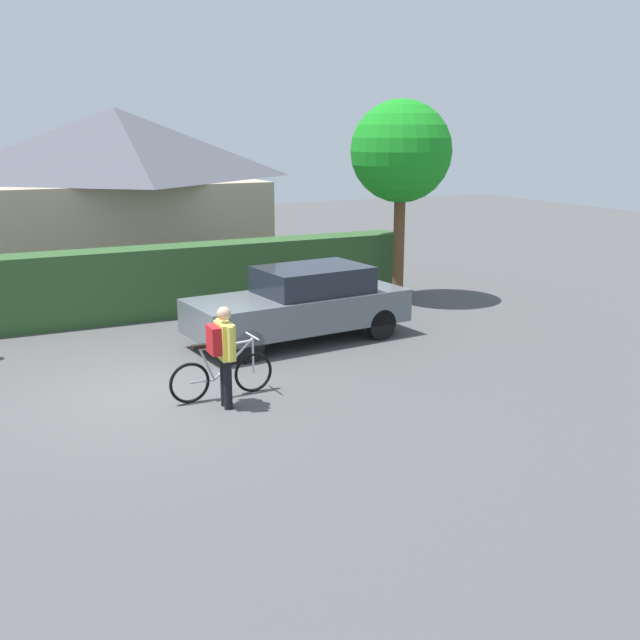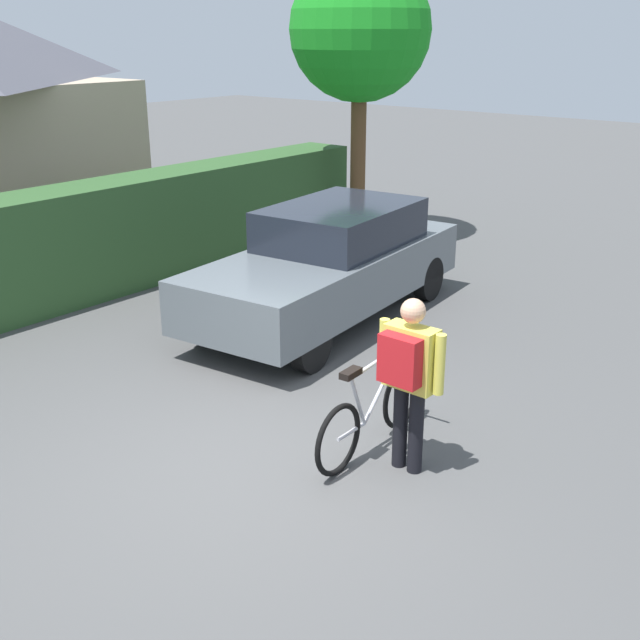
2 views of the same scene
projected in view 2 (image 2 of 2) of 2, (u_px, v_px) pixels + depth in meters
The scene contains 5 objects.
ground_plane at pixel (250, 472), 6.87m from camera, with size 60.00×60.00×0.00m, color #4B4B4B.
parked_car_near at pixel (330, 263), 10.29m from camera, with size 4.56×2.14×1.49m.
bicycle at pixel (372, 412), 7.14m from camera, with size 1.73×0.50×0.95m.
person_rider at pixel (408, 370), 6.59m from camera, with size 0.35×0.65×1.58m.
tree_kerbside at pixel (360, 31), 13.29m from camera, with size 2.42×2.42×4.86m.
Camera 2 is at (-4.24, -4.26, 3.64)m, focal length 44.09 mm.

